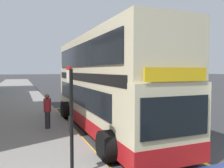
# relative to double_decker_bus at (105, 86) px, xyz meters

# --- Properties ---
(ground_plane) EXTENTS (260.00, 260.00, 0.00)m
(ground_plane) POSITION_rel_double_decker_bus_xyz_m (2.46, 26.22, -2.06)
(ground_plane) COLOR #333335
(pavement_near) EXTENTS (6.00, 76.00, 0.14)m
(pavement_near) POSITION_rel_double_decker_bus_xyz_m (-4.54, 26.22, -1.99)
(pavement_near) COLOR gray
(pavement_near) RESTS_ON ground
(double_decker_bus) EXTENTS (3.16, 10.86, 4.40)m
(double_decker_bus) POSITION_rel_double_decker_bus_xyz_m (0.00, 0.00, 0.00)
(double_decker_bus) COLOR beige
(double_decker_bus) RESTS_ON ground
(bus_bay_markings) EXTENTS (2.99, 13.67, 0.01)m
(bus_bay_markings) POSITION_rel_double_decker_bus_xyz_m (-0.05, 0.04, -2.06)
(bus_bay_markings) COLOR yellow
(bus_bay_markings) RESTS_ON ground
(bus_stop_sign) EXTENTS (0.09, 0.51, 2.79)m
(bus_stop_sign) POSITION_rel_double_decker_bus_xyz_m (-2.61, -4.62, -0.29)
(bus_stop_sign) COLOR black
(bus_stop_sign) RESTS_ON pavement_near
(parked_car_silver_far) EXTENTS (2.09, 4.20, 1.62)m
(parked_car_silver_far) POSITION_rel_double_decker_bus_xyz_m (7.48, 38.02, -1.26)
(parked_car_silver_far) COLOR #B2B5BA
(parked_car_silver_far) RESTS_ON ground
(pedestrian_waiting_near_sign) EXTENTS (0.34, 0.34, 1.59)m
(pedestrian_waiting_near_sign) POSITION_rel_double_decker_bus_xyz_m (-2.63, 0.55, -1.07)
(pedestrian_waiting_near_sign) COLOR #26262D
(pedestrian_waiting_near_sign) RESTS_ON pavement_near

